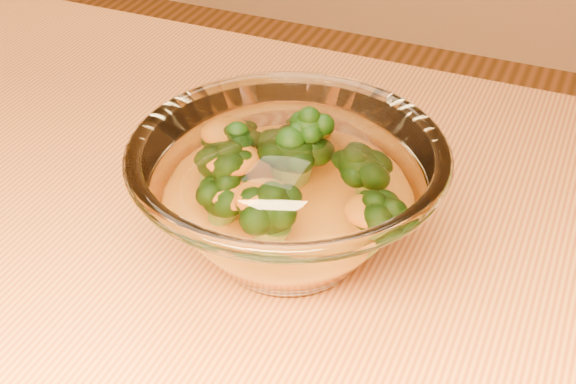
{
  "coord_description": "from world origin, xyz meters",
  "views": [
    {
      "loc": [
        0.28,
        -0.36,
        1.14
      ],
      "look_at": [
        0.1,
        0.07,
        0.81
      ],
      "focal_mm": 50.0,
      "sensor_mm": 36.0,
      "label": 1
    }
  ],
  "objects": [
    {
      "name": "broccoli_heap",
      "position": [
        0.09,
        0.07,
        0.82
      ],
      "size": [
        0.16,
        0.14,
        0.08
      ],
      "color": "black",
      "rests_on": "cheese_sauce"
    },
    {
      "name": "cheese_sauce",
      "position": [
        0.1,
        0.07,
        0.78
      ],
      "size": [
        0.13,
        0.13,
        0.04
      ],
      "primitive_type": "ellipsoid",
      "color": "orange",
      "rests_on": "glass_bowl"
    },
    {
      "name": "glass_bowl",
      "position": [
        0.1,
        0.07,
        0.8
      ],
      "size": [
        0.22,
        0.22,
        0.1
      ],
      "color": "white",
      "rests_on": "table"
    },
    {
      "name": "table",
      "position": [
        0.0,
        0.0,
        0.65
      ],
      "size": [
        1.2,
        0.8,
        0.75
      ],
      "color": "#B67536",
      "rests_on": "ground"
    }
  ]
}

